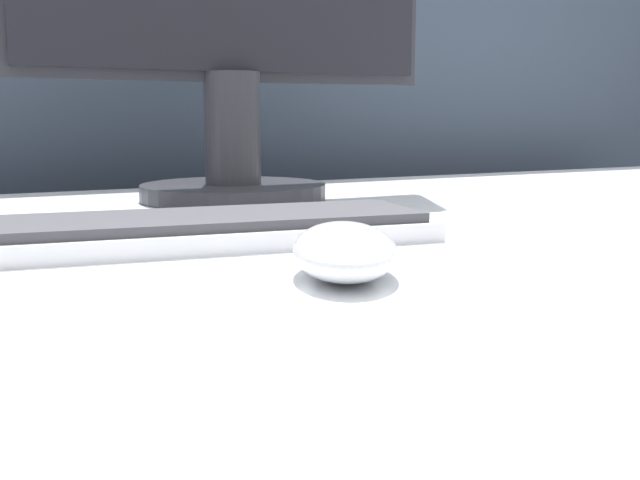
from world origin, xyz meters
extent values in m
cube|color=#333D4C|center=(0.00, 0.67, 0.59)|extent=(5.00, 0.03, 1.17)
ellipsoid|color=silver|center=(0.05, -0.11, 0.74)|extent=(0.11, 0.13, 0.04)
cube|color=silver|center=(0.01, 0.05, 0.73)|extent=(0.39, 0.17, 0.02)
cube|color=#38383D|center=(0.01, 0.05, 0.75)|extent=(0.36, 0.15, 0.01)
cylinder|color=#28282D|center=(0.14, 0.34, 0.74)|extent=(0.23, 0.23, 0.02)
cylinder|color=#28282D|center=(0.14, 0.34, 0.81)|extent=(0.07, 0.07, 0.13)
camera|label=1|loc=(-0.17, -0.53, 0.83)|focal=42.00mm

